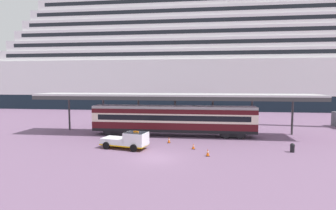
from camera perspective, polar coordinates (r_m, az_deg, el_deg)
name	(u,v)px	position (r m, az deg, el deg)	size (l,w,h in m)	color
ground_plane	(157,158)	(25.96, -2.45, -11.37)	(400.00, 400.00, 0.00)	slate
cruise_ship	(199,61)	(81.05, 6.76, 9.33)	(122.95, 24.67, 41.23)	black
platform_canopy	(173,96)	(36.48, 1.16, 1.92)	(38.39, 5.33, 5.72)	silver
train_carriage	(173,119)	(36.32, 1.08, -3.03)	(22.06, 2.81, 4.11)	black
service_truck	(128,140)	(29.64, -8.50, -7.41)	(5.51, 3.10, 2.02)	white
traffic_cone_near	(193,146)	(29.43, 5.48, -8.83)	(0.36, 0.36, 0.63)	black
traffic_cone_mid	(169,140)	(32.24, 0.20, -7.54)	(0.36, 0.36, 0.72)	black
traffic_cone_far	(208,152)	(26.85, 8.54, -10.04)	(0.36, 0.36, 0.76)	black
quay_bollard	(292,147)	(30.85, 25.17, -8.23)	(0.48, 0.48, 0.96)	black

